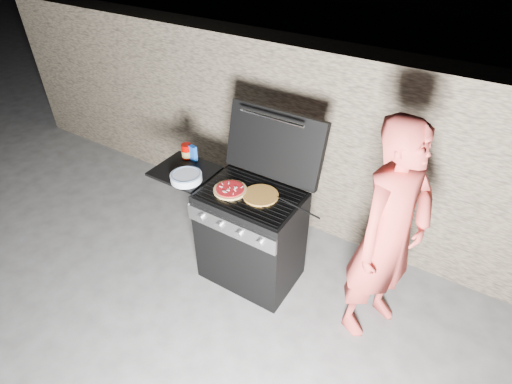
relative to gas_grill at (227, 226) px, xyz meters
The scene contains 10 objects.
ground 0.52m from the gas_grill, ahead, with size 50.00×50.00×0.00m, color #4A4946.
stone_wall 1.17m from the gas_grill, 76.61° to the left, with size 8.00×0.35×1.80m, color #786851.
gas_grill is the anchor object (origin of this frame).
pizza_topped 0.48m from the gas_grill, 29.57° to the right, with size 0.26×0.26×0.03m, color tan, non-canonical shape.
pizza_plain 0.57m from the gas_grill, ahead, with size 0.28×0.28×0.01m, color gold.
sauce_jar 0.75m from the gas_grill, 162.91° to the left, with size 0.09×0.09×0.14m, color #8A0300.
blue_carton 0.70m from the gas_grill, 160.24° to the left, with size 0.07×0.04×0.14m, color #1043AA.
plate_stack 0.58m from the gas_grill, 159.77° to the right, with size 0.26×0.26×0.06m, color silver.
person 1.39m from the gas_grill, ahead, with size 0.65×0.43×1.79m, color #C24039.
tongs 0.82m from the gas_grill, ahead, with size 0.01×0.01×0.48m, color black.
Camera 1 is at (1.35, -2.08, 2.79)m, focal length 28.00 mm.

